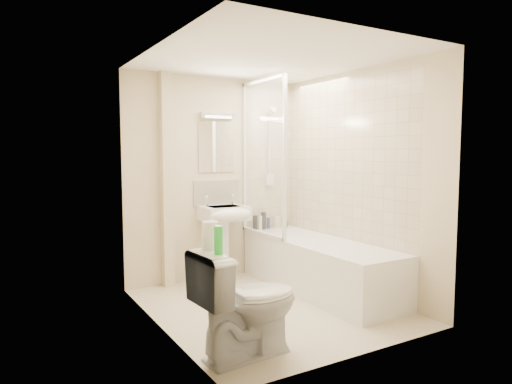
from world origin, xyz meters
TOP-DOWN VIEW (x-y plane):
  - floor at (0.00, 0.00)m, footprint 2.50×2.50m
  - wall_back at (0.00, 1.25)m, footprint 2.20×0.02m
  - wall_left at (-1.10, 0.00)m, footprint 0.02×2.50m
  - wall_right at (1.10, 0.00)m, footprint 0.02×2.50m
  - ceiling at (0.00, 0.00)m, footprint 2.20×2.50m
  - tile_back at (0.75, 1.24)m, footprint 0.70×0.01m
  - tile_right at (1.09, 0.18)m, footprint 0.01×2.10m
  - pipe_boxing at (-0.62, 1.19)m, footprint 0.12×0.12m
  - splashback at (0.02, 1.24)m, footprint 0.60×0.02m
  - mirror at (0.02, 1.24)m, footprint 0.46×0.01m
  - strip_light at (0.02, 1.22)m, footprint 0.42×0.07m
  - bathtub at (0.75, 0.18)m, footprint 0.70×2.10m
  - shower_screen at (0.40, 0.80)m, footprint 0.04×0.92m
  - shower_fixture at (0.75, 1.19)m, footprint 0.10×0.16m
  - pedestal_sink at (0.02, 1.01)m, footprint 0.53×0.48m
  - bottle_black_a at (0.51, 1.16)m, footprint 0.05×0.05m
  - bottle_white_a at (0.58, 1.16)m, footprint 0.05×0.05m
  - bottle_black_b at (0.63, 1.16)m, footprint 0.07×0.07m
  - bottle_blue at (0.71, 1.16)m, footprint 0.05×0.05m
  - bottle_cream at (0.83, 1.16)m, footprint 0.07×0.07m
  - bottle_white_b at (0.86, 1.16)m, footprint 0.05×0.05m
  - bottle_green at (0.97, 1.16)m, footprint 0.07×0.07m
  - toilet at (-0.72, -0.83)m, footprint 0.57×0.87m
  - toilet_roll_lower at (-0.98, -0.74)m, footprint 0.12×0.12m
  - toilet_roll_upper at (-0.98, -0.74)m, footprint 0.12×0.12m
  - green_bottle at (-1.00, -0.92)m, footprint 0.06×0.06m

SIDE VIEW (x-z plane):
  - floor at x=0.00m, z-range 0.00..0.00m
  - bathtub at x=0.75m, z-range 0.01..0.56m
  - toilet at x=-0.72m, z-range 0.00..0.82m
  - bottle_green at x=0.97m, z-range 0.55..0.64m
  - bottle_blue at x=0.71m, z-range 0.55..0.69m
  - bottle_white_b at x=0.86m, z-range 0.55..0.69m
  - bottle_cream at x=0.83m, z-range 0.55..0.70m
  - bottle_white_a at x=0.58m, z-range 0.55..0.72m
  - bottle_black_a at x=0.51m, z-range 0.55..0.73m
  - bottle_black_b at x=0.63m, z-range 0.55..0.76m
  - pedestal_sink at x=0.02m, z-range 0.21..1.22m
  - toilet_roll_lower at x=-0.98m, z-range 0.82..0.92m
  - green_bottle at x=-1.00m, z-range 0.82..1.02m
  - toilet_roll_upper at x=-0.98m, z-range 0.92..1.02m
  - splashback at x=0.02m, z-range 0.88..1.18m
  - wall_back at x=0.00m, z-range 0.00..2.40m
  - wall_left at x=-1.10m, z-range 0.00..2.40m
  - wall_right at x=1.10m, z-range 0.00..2.40m
  - pipe_boxing at x=-0.62m, z-range 0.00..2.40m
  - tile_back at x=0.75m, z-range 0.55..2.30m
  - tile_right at x=1.09m, z-range 0.55..2.30m
  - shower_screen at x=0.40m, z-range 0.55..2.35m
  - shower_fixture at x=0.75m, z-range 1.05..2.04m
  - mirror at x=0.02m, z-range 1.28..1.88m
  - strip_light at x=0.02m, z-range 1.92..1.98m
  - ceiling at x=0.00m, z-range 2.39..2.41m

